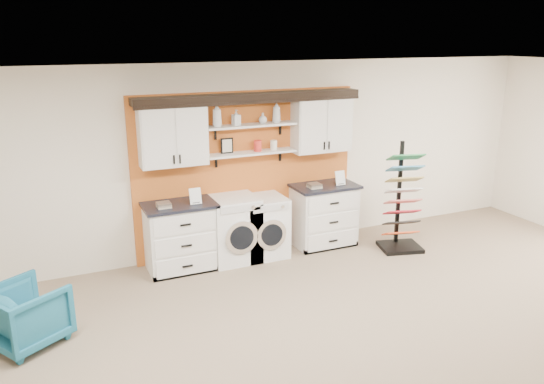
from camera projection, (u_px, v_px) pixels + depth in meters
name	position (u px, v px, depth m)	size (l,w,h in m)	color
ceiling	(439.00, 85.00, 3.91)	(10.00, 10.00, 0.00)	white
wall_back	(246.00, 159.00, 7.82)	(10.00, 10.00, 0.00)	#EEE2CE
accent_panel	(247.00, 173.00, 7.84)	(3.40, 0.07, 2.40)	#C05D20
upper_cabinet_left	(173.00, 135.00, 7.06)	(0.90, 0.35, 0.84)	white
upper_cabinet_right	(321.00, 124.00, 7.94)	(0.90, 0.35, 0.84)	white
shelf_lower	(251.00, 153.00, 7.61)	(1.32, 0.28, 0.03)	white
shelf_upper	(251.00, 125.00, 7.49)	(1.32, 0.28, 0.03)	white
crown_molding	(250.00, 97.00, 7.39)	(3.30, 0.41, 0.13)	black
picture_frame	(227.00, 146.00, 7.48)	(0.18, 0.02, 0.22)	black
canister_red	(258.00, 146.00, 7.62)	(0.11, 0.11, 0.16)	red
canister_cream	(274.00, 145.00, 7.72)	(0.10, 0.10, 0.14)	silver
base_cabinet_left	(181.00, 236.00, 7.33)	(0.98, 0.66, 0.96)	white
base_cabinet_right	(324.00, 215.00, 8.20)	(0.99, 0.66, 0.97)	white
washer	(233.00, 229.00, 7.62)	(0.68, 0.71, 0.95)	white
dryer	(263.00, 226.00, 7.81)	(0.64, 0.71, 0.90)	white
sample_rack	(401.00, 216.00, 8.02)	(0.71, 0.64, 1.65)	black
armchair	(26.00, 315.00, 5.58)	(0.70, 0.72, 0.66)	#185D7B
soap_bottle_a	(217.00, 115.00, 7.25)	(0.13, 0.13, 0.33)	silver
soap_bottle_b	(236.00, 117.00, 7.37)	(0.10, 0.10, 0.22)	silver
soap_bottle_c	(263.00, 118.00, 7.54)	(0.12, 0.12, 0.15)	silver
soap_bottle_d	(276.00, 112.00, 7.60)	(0.12, 0.12, 0.31)	silver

